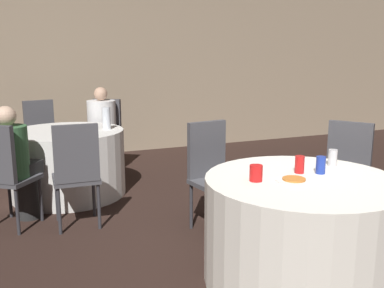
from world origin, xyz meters
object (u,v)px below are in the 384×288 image
Objects in this scene: chair_near_northeast at (346,167)px; soda_can_silver at (333,158)px; bottle_far at (106,118)px; chair_near_north at (212,167)px; chair_far_south at (76,167)px; pizza_plate_near at (294,180)px; chair_far_north at (41,131)px; soda_can_red at (300,164)px; table_near at (300,230)px; chair_far_northeast at (105,129)px; chair_far_southwest at (2,168)px; soda_can_blue at (321,165)px; person_white_shirt at (100,130)px; table_far at (68,163)px; person_green_jacket at (15,164)px.

soda_can_silver is (-0.49, -0.39, 0.22)m from chair_near_northeast.
bottle_far is at bearing 119.06° from soda_can_silver.
chair_near_north is 1.19m from chair_far_south.
pizza_plate_near is at bearing 85.14° from chair_near_north.
soda_can_red is at bearing 102.57° from chair_far_north.
table_near is 1.10m from chair_near_north.
bottle_far reaches higher than chair_far_northeast.
soda_can_red is at bearing 65.09° from table_near.
chair_far_southwest is 2.66m from soda_can_blue.
chair_near_north is 1.00× the size of chair_far_southwest.
bottle_far is at bearing 108.20° from chair_far_north.
person_white_shirt reaches higher than soda_can_red.
chair_far_south is at bearing 106.40° from chair_far_northeast.
person_white_shirt is at bearing 55.34° from table_far.
chair_near_northeast is 3.79m from chair_far_north.
chair_near_north is 1.83m from chair_far_southwest.
chair_far_southwest is at bearing 65.55° from chair_far_north.
table_near is at bearing -153.86° from soda_can_silver.
chair_far_northeast is 3.35m from soda_can_red.
pizza_plate_near is (0.09, -1.08, 0.17)m from chair_near_north.
person_white_shirt is (0.53, 1.76, 0.02)m from chair_far_south.
soda_can_blue is at bearing 138.99° from chair_far_northeast.
chair_near_north reaches higher than soda_can_silver.
chair_far_southwest is 0.87× the size of person_green_jacket.
person_green_jacket reaches higher than soda_can_red.
chair_far_northeast is at bearing -87.68° from chair_near_north.
table_near is 1.37× the size of chair_far_north.
chair_far_south is 1.09m from bottle_far.
chair_far_south is at bearing 17.82° from chair_far_southwest.
person_white_shirt reaches higher than chair_far_southwest.
chair_far_northeast is 1.91m from person_green_jacket.
table_far is 1.13× the size of person_green_jacket.
chair_near_northeast is at bearing 12.58° from person_green_jacket.
person_green_jacket reaches higher than chair_far_south.
chair_far_north is at bearing 119.60° from bottle_far.
table_near is at bearing -47.19° from chair_far_south.
bottle_far is at bearing 106.76° from pizza_plate_near.
soda_can_red is at bearing 137.18° from chair_far_northeast.
table_far is (-1.26, 2.53, 0.00)m from table_near.
chair_far_southwest is (-1.89, 1.70, 0.21)m from table_near.
chair_far_southwest is 7.89× the size of soda_can_blue.
soda_can_blue is at bearing 141.10° from person_white_shirt.
chair_far_north is 0.87× the size of person_green_jacket.
chair_far_south and chair_far_southwest have the same top height.
person_green_jacket reaches higher than chair_near_north.
soda_can_silver is at bearing 32.65° from soda_can_blue.
bottle_far is at bearing 71.91° from chair_far_southwest.
bottle_far reaches higher than soda_can_silver.
table_near is at bearing -71.18° from bottle_far.
table_near is 0.47m from soda_can_blue.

